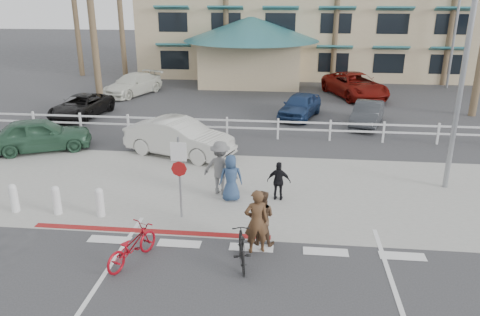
# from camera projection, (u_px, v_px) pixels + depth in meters

# --- Properties ---
(ground) EXTENTS (140.00, 140.00, 0.00)m
(ground) POSITION_uv_depth(u_px,v_px,m) (249.00, 260.00, 12.17)
(ground) COLOR #333335
(bike_path) EXTENTS (12.00, 16.00, 0.01)m
(bike_path) POSITION_uv_depth(u_px,v_px,m) (241.00, 309.00, 10.30)
(bike_path) COLOR #333335
(bike_path) RESTS_ON ground
(sidewalk_plaza) EXTENTS (22.00, 7.00, 0.01)m
(sidewalk_plaza) POSITION_uv_depth(u_px,v_px,m) (261.00, 190.00, 16.37)
(sidewalk_plaza) COLOR gray
(sidewalk_plaza) RESTS_ON ground
(cross_street) EXTENTS (40.00, 5.00, 0.01)m
(cross_street) POSITION_uv_depth(u_px,v_px,m) (267.00, 153.00, 20.11)
(cross_street) COLOR #333335
(cross_street) RESTS_ON ground
(parking_lot) EXTENTS (50.00, 16.00, 0.01)m
(parking_lot) POSITION_uv_depth(u_px,v_px,m) (275.00, 103.00, 28.99)
(parking_lot) COLOR #333335
(parking_lot) RESTS_ON ground
(curb_red) EXTENTS (7.00, 0.25, 0.02)m
(curb_red) POSITION_uv_depth(u_px,v_px,m) (150.00, 231.00, 13.59)
(curb_red) COLOR maroon
(curb_red) RESTS_ON ground
(rail_fence) EXTENTS (29.40, 0.16, 1.00)m
(rail_fence) POSITION_uv_depth(u_px,v_px,m) (280.00, 129.00, 21.76)
(rail_fence) COLOR silver
(rail_fence) RESTS_ON ground
(building) EXTENTS (28.00, 16.00, 11.30)m
(building) POSITION_uv_depth(u_px,v_px,m) (307.00, 1.00, 39.01)
(building) COLOR #D0B88E
(building) RESTS_ON ground
(sign_post) EXTENTS (0.50, 0.10, 2.90)m
(sign_post) POSITION_uv_depth(u_px,v_px,m) (180.00, 174.00, 13.96)
(sign_post) COLOR gray
(sign_post) RESTS_ON ground
(bollard_0) EXTENTS (0.26, 0.26, 0.95)m
(bollard_0) POSITION_uv_depth(u_px,v_px,m) (100.00, 202.00, 14.36)
(bollard_0) COLOR silver
(bollard_0) RESTS_ON ground
(bollard_1) EXTENTS (0.26, 0.26, 0.95)m
(bollard_1) POSITION_uv_depth(u_px,v_px,m) (56.00, 200.00, 14.50)
(bollard_1) COLOR silver
(bollard_1) RESTS_ON ground
(bollard_2) EXTENTS (0.26, 0.26, 0.95)m
(bollard_2) POSITION_uv_depth(u_px,v_px,m) (14.00, 198.00, 14.65)
(bollard_2) COLOR silver
(bollard_2) RESTS_ON ground
(streetlight_0) EXTENTS (0.60, 2.00, 9.00)m
(streetlight_0) POSITION_uv_depth(u_px,v_px,m) (465.00, 59.00, 15.11)
(streetlight_0) COLOR gray
(streetlight_0) RESTS_ON ground
(streetlight_1) EXTENTS (0.60, 2.00, 9.50)m
(streetlight_1) POSITION_uv_depth(u_px,v_px,m) (457.00, 18.00, 31.76)
(streetlight_1) COLOR gray
(streetlight_1) RESTS_ON ground
(palm_10) EXTENTS (4.00, 4.00, 12.00)m
(palm_10) POSITION_uv_depth(u_px,v_px,m) (90.00, 2.00, 25.16)
(palm_10) COLOR black
(palm_10) RESTS_ON ground
(bike_red) EXTENTS (1.28, 1.91, 0.95)m
(bike_red) POSITION_uv_depth(u_px,v_px,m) (132.00, 246.00, 11.92)
(bike_red) COLOR maroon
(bike_red) RESTS_ON ground
(rider_red) EXTENTS (0.75, 0.60, 1.80)m
(rider_red) POSITION_uv_depth(u_px,v_px,m) (256.00, 222.00, 12.26)
(rider_red) COLOR #4B311D
(rider_red) RESTS_ON ground
(bike_black) EXTENTS (0.73, 1.63, 0.95)m
(bike_black) POSITION_uv_depth(u_px,v_px,m) (242.00, 249.00, 11.80)
(bike_black) COLOR black
(bike_black) RESTS_ON ground
(rider_black) EXTENTS (0.82, 0.67, 1.58)m
(rider_black) POSITION_uv_depth(u_px,v_px,m) (261.00, 218.00, 12.70)
(rider_black) COLOR #493323
(rider_black) RESTS_ON ground
(pedestrian_a) EXTENTS (1.33, 0.92, 1.88)m
(pedestrian_a) POSITION_uv_depth(u_px,v_px,m) (220.00, 168.00, 15.83)
(pedestrian_a) COLOR #606060
(pedestrian_a) RESTS_ON ground
(pedestrian_child) EXTENTS (0.81, 0.40, 1.33)m
(pedestrian_child) POSITION_uv_depth(u_px,v_px,m) (279.00, 181.00, 15.43)
(pedestrian_child) COLOR black
(pedestrian_child) RESTS_ON ground
(pedestrian_b) EXTENTS (0.87, 0.66, 1.58)m
(pedestrian_b) POSITION_uv_depth(u_px,v_px,m) (231.00, 178.00, 15.38)
(pedestrian_b) COLOR navy
(pedestrian_b) RESTS_ON ground
(car_white_sedan) EXTENTS (4.96, 3.13, 1.54)m
(car_white_sedan) POSITION_uv_depth(u_px,v_px,m) (179.00, 138.00, 19.60)
(car_white_sedan) COLOR beige
(car_white_sedan) RESTS_ON ground
(car_red_compact) EXTENTS (4.57, 3.28, 1.45)m
(car_red_compact) POSITION_uv_depth(u_px,v_px,m) (40.00, 134.00, 20.18)
(car_red_compact) COLOR #2B523B
(car_red_compact) RESTS_ON ground
(lot_car_0) EXTENTS (2.57, 4.60, 1.21)m
(lot_car_0) POSITION_uv_depth(u_px,v_px,m) (81.00, 106.00, 25.53)
(lot_car_0) COLOR black
(lot_car_0) RESTS_ON ground
(lot_car_2) EXTENTS (2.71, 4.21, 1.33)m
(lot_car_2) POSITION_uv_depth(u_px,v_px,m) (300.00, 105.00, 25.44)
(lot_car_2) COLOR navy
(lot_car_2) RESTS_ON ground
(lot_car_3) EXTENTS (2.27, 3.93, 1.22)m
(lot_car_3) POSITION_uv_depth(u_px,v_px,m) (367.00, 114.00, 23.94)
(lot_car_3) COLOR #2B2E32
(lot_car_3) RESTS_ON ground
(lot_car_4) EXTENTS (3.50, 5.07, 1.36)m
(lot_car_4) POSITION_uv_depth(u_px,v_px,m) (133.00, 85.00, 30.93)
(lot_car_4) COLOR silver
(lot_car_4) RESTS_ON ground
(lot_car_5) EXTENTS (4.37, 6.12, 1.55)m
(lot_car_5) POSITION_uv_depth(u_px,v_px,m) (355.00, 85.00, 30.21)
(lot_car_5) COLOR #6B0C07
(lot_car_5) RESTS_ON ground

